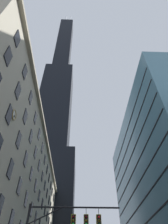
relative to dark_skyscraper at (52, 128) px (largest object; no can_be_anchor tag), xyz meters
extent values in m
cube|color=#B2A88E|center=(-0.52, -39.37, -54.22)|extent=(14.60, 74.65, 29.29)
cube|color=#9E937A|center=(7.03, -39.37, -40.27)|extent=(0.70, 74.65, 0.60)
cube|color=black|center=(6.83, -62.70, -60.67)|extent=(0.14, 1.40, 2.20)
cube|color=black|center=(6.83, -57.70, -60.67)|extent=(0.14, 1.40, 2.20)
cube|color=black|center=(6.83, -62.70, -56.47)|extent=(0.14, 1.40, 2.20)
cube|color=black|center=(6.83, -57.70, -56.47)|extent=(0.14, 1.40, 2.20)
cube|color=black|center=(6.83, -52.70, -56.47)|extent=(0.14, 1.40, 2.20)
cube|color=black|center=(6.83, -47.70, -56.47)|extent=(0.14, 1.40, 2.20)
cube|color=black|center=(6.83, -42.70, -56.47)|extent=(0.14, 1.40, 2.20)
cube|color=black|center=(6.83, -37.70, -56.47)|extent=(0.14, 1.40, 2.20)
cube|color=black|center=(6.83, -67.70, -52.27)|extent=(0.14, 1.40, 2.20)
cube|color=black|center=(6.83, -62.70, -52.27)|extent=(0.14, 1.40, 2.20)
cube|color=black|center=(6.83, -57.70, -52.27)|extent=(0.14, 1.40, 2.20)
cube|color=black|center=(6.83, -52.70, -52.27)|extent=(0.14, 1.40, 2.20)
cube|color=black|center=(6.83, -47.70, -52.27)|extent=(0.14, 1.40, 2.20)
cube|color=black|center=(6.83, -42.70, -52.27)|extent=(0.14, 1.40, 2.20)
cube|color=black|center=(6.83, -37.70, -52.27)|extent=(0.14, 1.40, 2.20)
cube|color=black|center=(6.83, -32.70, -52.27)|extent=(0.14, 1.40, 2.20)
cube|color=black|center=(6.83, -27.70, -52.27)|extent=(0.14, 1.40, 2.20)
cube|color=black|center=(6.83, -22.70, -52.27)|extent=(0.14, 1.40, 2.20)
cube|color=black|center=(6.83, -72.70, -48.07)|extent=(0.14, 1.40, 2.20)
cube|color=black|center=(6.83, -67.70, -48.07)|extent=(0.14, 1.40, 2.20)
cube|color=black|center=(6.83, -62.70, -48.07)|extent=(0.14, 1.40, 2.20)
cube|color=black|center=(6.83, -57.70, -48.07)|extent=(0.14, 1.40, 2.20)
cube|color=black|center=(6.83, -52.70, -48.07)|extent=(0.14, 1.40, 2.20)
cube|color=black|center=(6.83, -47.70, -48.07)|extent=(0.14, 1.40, 2.20)
cube|color=black|center=(6.83, -42.70, -48.07)|extent=(0.14, 1.40, 2.20)
cube|color=black|center=(6.83, -37.70, -48.07)|extent=(0.14, 1.40, 2.20)
cube|color=black|center=(6.83, -32.70, -48.07)|extent=(0.14, 1.40, 2.20)
cube|color=black|center=(6.83, -27.70, -48.07)|extent=(0.14, 1.40, 2.20)
cube|color=black|center=(6.83, -22.70, -48.07)|extent=(0.14, 1.40, 2.20)
cube|color=black|center=(6.83, -17.70, -48.07)|extent=(0.14, 1.40, 2.20)
cube|color=black|center=(6.83, -12.70, -48.07)|extent=(0.14, 1.40, 2.20)
cube|color=black|center=(6.83, -72.70, -43.87)|extent=(0.14, 1.40, 2.20)
cube|color=black|center=(6.83, -67.70, -43.87)|extent=(0.14, 1.40, 2.20)
cube|color=black|center=(6.83, -62.70, -43.87)|extent=(0.14, 1.40, 2.20)
cube|color=black|center=(6.83, -57.70, -43.87)|extent=(0.14, 1.40, 2.20)
cube|color=black|center=(6.83, -52.70, -43.87)|extent=(0.14, 1.40, 2.20)
cube|color=black|center=(6.83, -47.70, -43.87)|extent=(0.14, 1.40, 2.20)
cube|color=black|center=(6.83, -42.70, -43.87)|extent=(0.14, 1.40, 2.20)
cube|color=black|center=(6.83, -37.70, -43.87)|extent=(0.14, 1.40, 2.20)
cube|color=black|center=(6.83, -32.70, -43.87)|extent=(0.14, 1.40, 2.20)
cube|color=black|center=(6.83, -27.70, -43.87)|extent=(0.14, 1.40, 2.20)
cube|color=black|center=(6.83, -22.70, -43.87)|extent=(0.14, 1.40, 2.20)
cube|color=black|center=(6.83, -17.70, -43.87)|extent=(0.14, 1.40, 2.20)
cube|color=black|center=(6.83, -12.70, -43.87)|extent=(0.14, 1.40, 2.20)
torus|color=olive|center=(6.90, -66.60, -51.33)|extent=(0.13, 1.38, 1.38)
cylinder|color=silver|center=(6.86, -66.60, -51.33)|extent=(0.05, 1.19, 1.19)
cube|color=black|center=(6.93, -66.58, -51.49)|extent=(0.03, 0.13, 0.36)
cube|color=black|center=(6.93, -66.36, -51.43)|extent=(0.03, 0.51, 0.25)
cube|color=black|center=(0.00, 0.00, -44.79)|extent=(26.65, 26.65, 48.16)
cube|color=black|center=(0.00, 0.00, 14.31)|extent=(18.66, 18.66, 70.05)
cube|color=black|center=(0.00, 0.00, 93.12)|extent=(11.99, 11.99, 87.56)
cylinder|color=silver|center=(-2.40, 0.00, 149.02)|extent=(1.20, 1.20, 24.25)
cylinder|color=silver|center=(2.40, 0.00, 149.02)|extent=(1.20, 1.20, 24.25)
cube|color=black|center=(28.74, -38.57, -52.87)|extent=(0.12, 46.53, 0.24)
cube|color=black|center=(28.74, -38.57, -48.87)|extent=(0.12, 46.53, 0.24)
cube|color=black|center=(28.74, -38.57, -44.87)|extent=(0.12, 46.53, 0.24)
cube|color=black|center=(28.74, -38.57, -40.87)|extent=(0.12, 46.53, 0.24)
cube|color=black|center=(28.74, -38.57, -36.87)|extent=(0.12, 46.53, 0.24)
cube|color=black|center=(28.74, -38.57, -32.87)|extent=(0.12, 46.53, 0.24)
cylinder|color=black|center=(14.68, -66.55, -61.87)|extent=(7.68, 0.14, 0.14)
cylinder|color=black|center=(12.38, -66.55, -62.47)|extent=(3.16, 0.10, 1.59)
cylinder|color=black|center=(14.59, -66.55, -62.17)|extent=(0.04, 0.04, 0.60)
cube|color=black|center=(14.59, -66.55, -62.92)|extent=(0.30, 0.30, 0.90)
cube|color=olive|center=(14.59, -66.38, -62.92)|extent=(0.40, 0.40, 1.04)
sphere|color=#450808|center=(14.59, -66.71, -62.64)|extent=(0.20, 0.20, 0.20)
sphere|color=#4B3A08|center=(14.59, -66.71, -62.92)|extent=(0.20, 0.20, 0.20)
sphere|color=green|center=(14.59, -66.71, -63.20)|extent=(0.20, 0.20, 0.20)
cylinder|color=black|center=(15.64, -66.55, -62.17)|extent=(0.04, 0.04, 0.60)
cube|color=black|center=(15.64, -66.55, -62.92)|extent=(0.30, 0.30, 0.90)
cube|color=olive|center=(15.64, -66.38, -62.92)|extent=(0.40, 0.40, 1.04)
sphere|color=#450808|center=(15.64, -66.71, -62.64)|extent=(0.20, 0.20, 0.20)
sphere|color=#4B3A08|center=(15.64, -66.71, -62.92)|extent=(0.20, 0.20, 0.20)
sphere|color=green|center=(15.64, -66.71, -63.20)|extent=(0.20, 0.20, 0.20)
cylinder|color=black|center=(16.70, -66.55, -62.17)|extent=(0.04, 0.04, 0.60)
cube|color=black|center=(16.70, -66.55, -62.92)|extent=(0.30, 0.30, 0.90)
cube|color=olive|center=(16.70, -66.38, -62.92)|extent=(0.40, 0.40, 1.04)
sphere|color=red|center=(16.70, -66.71, -62.64)|extent=(0.20, 0.20, 0.20)
sphere|color=#4B3A08|center=(16.70, -66.71, -62.92)|extent=(0.20, 0.20, 0.20)
camera|label=1|loc=(14.90, -84.21, -67.30)|focal=30.93mm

